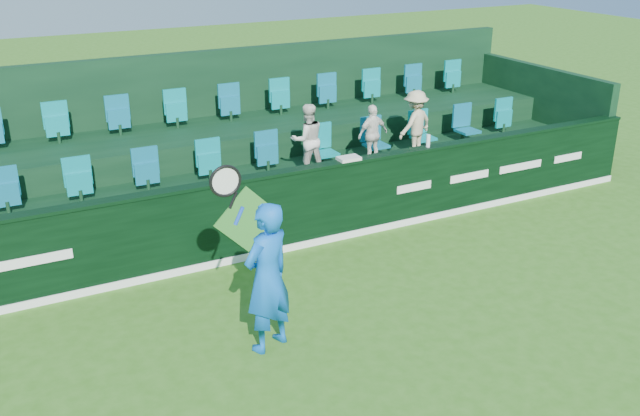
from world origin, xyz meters
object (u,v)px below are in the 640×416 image
drinks_bottle (428,141)px  spectator_left (307,139)px  spectator_right (415,124)px  tennis_player (267,277)px  spectator_middle (373,134)px  towel (349,158)px

drinks_bottle → spectator_left: bearing=147.6°
spectator_left → spectator_right: (2.27, 0.00, -0.00)m
spectator_left → tennis_player: bearing=62.2°
spectator_middle → spectator_right: size_ratio=0.87×
spectator_middle → tennis_player: bearing=37.4°
spectator_right → spectator_left: bearing=-17.6°
towel → spectator_middle: bearing=44.6°
tennis_player → towel: (2.55, 2.51, 0.39)m
tennis_player → towel: 3.60m
spectator_middle → towel: spectator_middle is taller
spectator_right → drinks_bottle: spectator_right is taller
spectator_middle → towel: size_ratio=3.02×
tennis_player → drinks_bottle: (4.12, 2.51, 0.48)m
tennis_player → drinks_bottle: size_ratio=11.71×
tennis_player → towel: tennis_player is taller
spectator_middle → spectator_right: 0.94m
tennis_player → spectator_left: 4.35m
spectator_left → spectator_right: spectator_left is taller
tennis_player → spectator_right: bearing=38.1°
tennis_player → drinks_bottle: bearing=31.3°
tennis_player → drinks_bottle: 4.85m
towel → tennis_player: bearing=-135.5°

